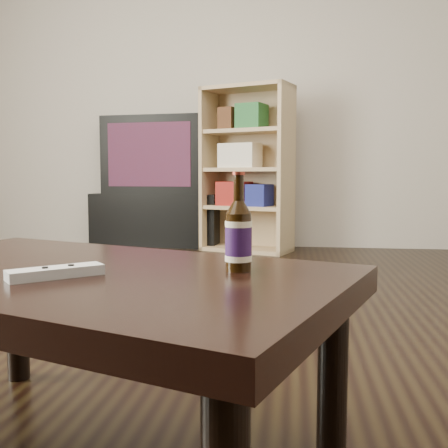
# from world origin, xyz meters

# --- Properties ---
(floor) EXTENTS (5.00, 6.00, 0.01)m
(floor) POSITION_xyz_m (0.00, 0.00, -0.01)
(floor) COLOR black
(floor) RESTS_ON ground
(wall_back) EXTENTS (5.00, 0.02, 2.70)m
(wall_back) POSITION_xyz_m (0.00, 3.01, 1.35)
(wall_back) COLOR #BAB2A3
(wall_back) RESTS_ON ground
(tv_stand) EXTENTS (1.18, 0.67, 0.45)m
(tv_stand) POSITION_xyz_m (-0.54, 3.05, 0.23)
(tv_stand) COLOR black
(tv_stand) RESTS_ON floor
(tv) EXTENTS (0.94, 0.64, 0.67)m
(tv) POSITION_xyz_m (-0.54, 3.05, 0.79)
(tv) COLOR black
(tv) RESTS_ON tv_stand
(bookshelf) EXTENTS (0.78, 0.55, 1.32)m
(bookshelf) POSITION_xyz_m (0.27, 2.72, 0.68)
(bookshelf) COLOR tan
(bookshelf) RESTS_ON floor
(coffee_table) EXTENTS (1.27, 0.99, 0.42)m
(coffee_table) POSITION_xyz_m (0.20, -0.47, 0.36)
(coffee_table) COLOR black
(coffee_table) RESTS_ON floor
(beer_bottle) EXTENTS (0.07, 0.07, 0.20)m
(beer_bottle) POSITION_xyz_m (0.54, -0.45, 0.49)
(beer_bottle) COLOR black
(beer_bottle) RESTS_ON coffee_table
(remote) EXTENTS (0.17, 0.16, 0.02)m
(remote) POSITION_xyz_m (0.20, -0.57, 0.43)
(remote) COLOR #B8B8BA
(remote) RESTS_ON coffee_table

